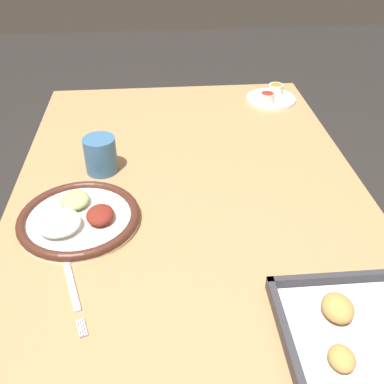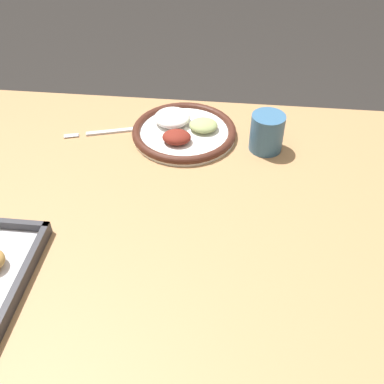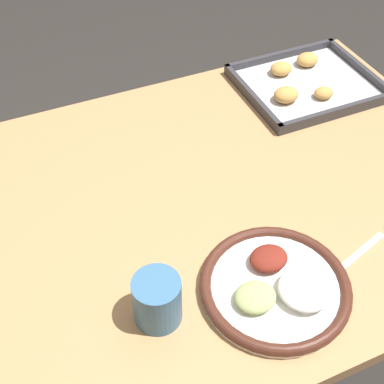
% 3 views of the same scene
% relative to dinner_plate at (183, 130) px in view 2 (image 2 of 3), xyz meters
% --- Properties ---
extents(ground_plane, '(8.00, 8.00, 0.00)m').
position_rel_dinner_plate_xyz_m(ground_plane, '(-0.07, 0.24, -0.78)').
color(ground_plane, '#282623').
extents(dining_table, '(1.26, 0.81, 0.77)m').
position_rel_dinner_plate_xyz_m(dining_table, '(-0.07, 0.24, -0.13)').
color(dining_table, '#AD7F51').
rests_on(dining_table, ground_plane).
extents(dinner_plate, '(0.25, 0.25, 0.04)m').
position_rel_dinner_plate_xyz_m(dinner_plate, '(0.00, 0.00, 0.00)').
color(dinner_plate, white).
rests_on(dinner_plate, dining_table).
extents(fork, '(0.22, 0.08, 0.00)m').
position_rel_dinner_plate_xyz_m(fork, '(0.17, 0.01, -0.01)').
color(fork, silver).
rests_on(fork, dining_table).
extents(drinking_cup, '(0.08, 0.08, 0.09)m').
position_rel_dinner_plate_xyz_m(drinking_cup, '(-0.20, 0.03, 0.03)').
color(drinking_cup, '#38668E').
rests_on(drinking_cup, dining_table).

